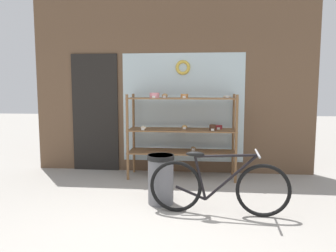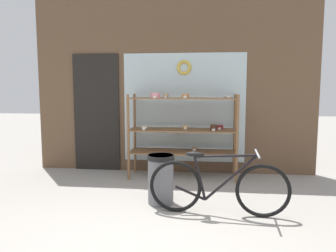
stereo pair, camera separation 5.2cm
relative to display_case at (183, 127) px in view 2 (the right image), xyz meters
The scene contains 5 objects.
ground_plane 2.49m from the display_case, 95.22° to the right, with size 30.00×30.00×0.00m, color gray.
storefront_facade 0.82m from the display_case, 122.27° to the left, with size 4.95×0.13×3.13m.
display_case is the anchor object (origin of this frame).
bicycle 1.74m from the display_case, 71.75° to the right, with size 1.66×0.46×0.76m.
trash_bin 1.40m from the display_case, 98.79° to the right, with size 0.35×0.35×0.64m.
Camera 2 is at (0.58, -3.05, 1.50)m, focal length 35.00 mm.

